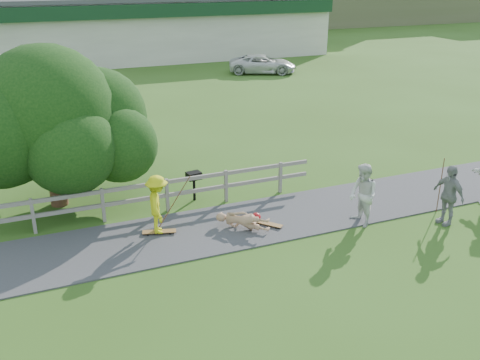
{
  "coord_description": "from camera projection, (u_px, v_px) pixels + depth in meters",
  "views": [
    {
      "loc": [
        -5.82,
        -11.92,
        7.25
      ],
      "look_at": [
        -0.04,
        2.0,
        1.25
      ],
      "focal_mm": 40.0,
      "sensor_mm": 36.0,
      "label": 1
    }
  ],
  "objects": [
    {
      "name": "skater_fallen",
      "position": [
        243.0,
        221.0,
        15.77
      ],
      "size": [
        1.43,
        1.43,
        0.59
      ],
      "primitive_type": "imported",
      "rotation": [
        0.0,
        0.0,
        0.78
      ],
      "color": "tan",
      "rests_on": "ground"
    },
    {
      "name": "ground",
      "position": [
        269.0,
        245.0,
        14.99
      ],
      "size": [
        260.0,
        260.0,
        0.0
      ],
      "primitive_type": "plane",
      "color": "#335618",
      "rests_on": "ground"
    },
    {
      "name": "spectator_a",
      "position": [
        363.0,
        195.0,
        15.86
      ],
      "size": [
        0.73,
        0.93,
        1.92
      ],
      "primitive_type": "imported",
      "rotation": [
        0.0,
        0.0,
        4.71
      ],
      "color": "silver",
      "rests_on": "ground"
    },
    {
      "name": "strip_mall",
      "position": [
        135.0,
        27.0,
        45.44
      ],
      "size": [
        32.5,
        10.75,
        5.1
      ],
      "color": "beige",
      "rests_on": "ground"
    },
    {
      "name": "skater_rider",
      "position": [
        158.0,
        208.0,
        15.27
      ],
      "size": [
        0.84,
        1.22,
        1.74
      ],
      "primitive_type": "imported",
      "rotation": [
        0.0,
        0.0,
        1.39
      ],
      "color": "#C6C912",
      "rests_on": "ground"
    },
    {
      "name": "car_silver",
      "position": [
        61.0,
        75.0,
        35.38
      ],
      "size": [
        3.91,
        2.31,
        1.22
      ],
      "primitive_type": "imported",
      "rotation": [
        0.0,
        0.0,
        1.87
      ],
      "color": "#ACADB4",
      "rests_on": "ground"
    },
    {
      "name": "car_white",
      "position": [
        262.0,
        64.0,
        39.15
      ],
      "size": [
        5.36,
        4.04,
        1.35
      ],
      "primitive_type": "imported",
      "rotation": [
        0.0,
        0.0,
        1.15
      ],
      "color": "silver",
      "rests_on": "ground"
    },
    {
      "name": "pole_rider",
      "position": [
        174.0,
        197.0,
        15.8
      ],
      "size": [
        0.03,
        0.03,
        1.86
      ],
      "primitive_type": "cylinder",
      "color": "brown",
      "rests_on": "ground"
    },
    {
      "name": "longboard_rider",
      "position": [
        159.0,
        233.0,
        15.57
      ],
      "size": [
        1.0,
        0.5,
        0.11
      ],
      "primitive_type": null,
      "rotation": [
        0.0,
        0.0,
        -0.28
      ],
      "color": "olive",
      "rests_on": "ground"
    },
    {
      "name": "tree",
      "position": [
        52.0,
        147.0,
        16.86
      ],
      "size": [
        6.68,
        6.68,
        3.95
      ],
      "primitive_type": null,
      "color": "black",
      "rests_on": "ground"
    },
    {
      "name": "bbq",
      "position": [
        194.0,
        186.0,
        17.74
      ],
      "size": [
        0.5,
        0.41,
        1.0
      ],
      "primitive_type": null,
      "rotation": [
        0.0,
        0.0,
        0.14
      ],
      "color": "black",
      "rests_on": "ground"
    },
    {
      "name": "pole_spec_left",
      "position": [
        440.0,
        185.0,
        16.75
      ],
      "size": [
        0.03,
        0.03,
        1.8
      ],
      "primitive_type": "cylinder",
      "color": "brown",
      "rests_on": "ground"
    },
    {
      "name": "path",
      "position": [
        247.0,
        223.0,
        16.27
      ],
      "size": [
        34.0,
        3.0,
        0.04
      ],
      "primitive_type": "cube",
      "color": "#3B3B3E",
      "rests_on": "ground"
    },
    {
      "name": "spectator_b",
      "position": [
        448.0,
        195.0,
        15.95
      ],
      "size": [
        0.56,
        1.14,
        1.88
      ],
      "primitive_type": "imported",
      "rotation": [
        0.0,
        0.0,
        4.8
      ],
      "color": "gray",
      "rests_on": "ground"
    },
    {
      "name": "helmet",
      "position": [
        256.0,
        217.0,
        16.34
      ],
      "size": [
        0.29,
        0.29,
        0.29
      ],
      "primitive_type": "sphere",
      "color": "#A21215",
      "rests_on": "ground"
    },
    {
      "name": "fence",
      "position": [
        82.0,
        203.0,
        15.91
      ],
      "size": [
        15.05,
        0.1,
        1.1
      ],
      "color": "#68625C",
      "rests_on": "ground"
    },
    {
      "name": "longboard_fallen",
      "position": [
        268.0,
        225.0,
        16.06
      ],
      "size": [
        0.73,
        0.82,
        0.1
      ],
      "primitive_type": null,
      "rotation": [
        0.0,
        0.0,
        -0.88
      ],
      "color": "olive",
      "rests_on": "ground"
    }
  ]
}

